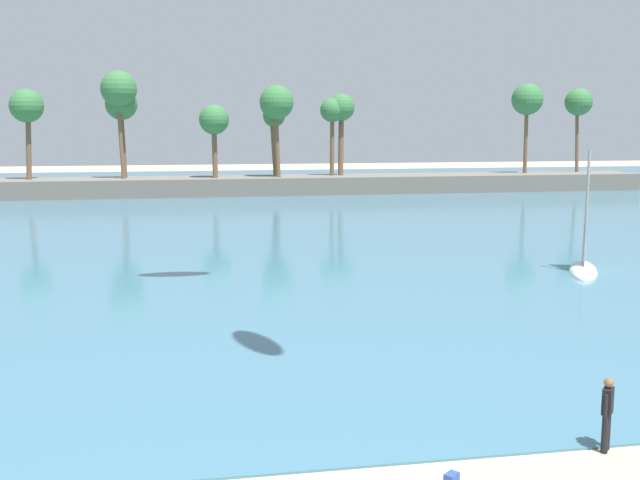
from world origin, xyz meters
TOP-DOWN VIEW (x-y plane):
  - sea at (0.00, 60.37)m, footprint 220.00×102.70m
  - palm_headland at (-0.19, 71.78)m, footprint 96.39×6.00m
  - person_at_waterline at (8.71, 8.90)m, footprint 0.39×0.44m
  - sailboat_near_shore at (18.65, 27.63)m, footprint 3.13×4.45m

SIDE VIEW (x-z plane):
  - sea at x=0.00m, z-range 0.00..0.06m
  - sailboat_near_shore at x=18.65m, z-range -2.52..3.77m
  - person_at_waterline at x=8.71m, z-range 0.06..1.73m
  - palm_headland at x=-0.19m, z-range -3.37..9.66m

